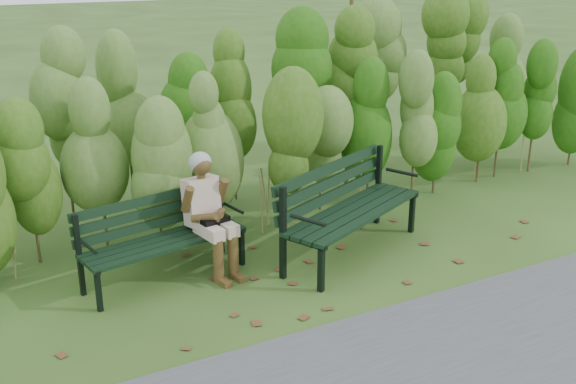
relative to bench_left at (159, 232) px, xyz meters
name	(u,v)px	position (x,y,z in m)	size (l,w,h in m)	color
ground	(305,274)	(1.26, -0.62, -0.47)	(80.00, 80.00, 0.00)	#314A19
hedge_band	(227,112)	(1.26, 1.24, 0.79)	(11.04, 1.67, 2.42)	#47381E
leaf_litter	(264,292)	(0.74, -0.77, -0.47)	(5.91, 2.14, 0.01)	brown
bench_left	(159,232)	(0.00, 0.00, 0.00)	(1.66, 0.79, 0.80)	black
bench_right	(345,202)	(1.90, -0.34, 0.08)	(1.96, 1.34, 0.94)	black
seated_woman	(208,207)	(0.48, -0.08, 0.20)	(0.50, 0.74, 1.20)	beige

